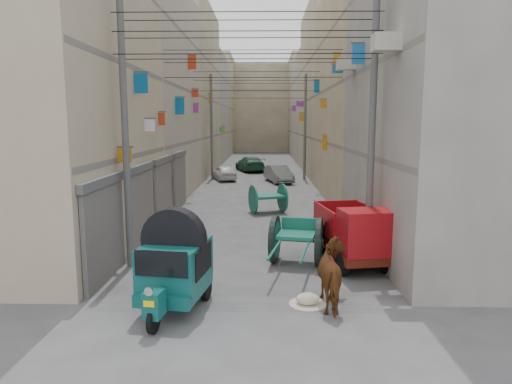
{
  "coord_description": "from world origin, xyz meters",
  "views": [
    {
      "loc": [
        0.48,
        -7.38,
        4.32
      ],
      "look_at": [
        0.23,
        6.5,
        2.22
      ],
      "focal_mm": 32.0,
      "sensor_mm": 36.0,
      "label": 1
    }
  ],
  "objects_px": {
    "tonga_cart": "(297,240)",
    "distant_car_grey": "(279,174)",
    "mini_truck": "(356,238)",
    "distant_car_white": "(224,173)",
    "auto_rickshaw": "(175,264)",
    "distant_car_green": "(250,164)",
    "second_cart": "(268,198)",
    "horse": "(336,275)",
    "feed_sack": "(308,299)"
  },
  "relations": [
    {
      "from": "second_cart",
      "to": "distant_car_grey",
      "type": "xyz_separation_m",
      "value": [
        0.87,
        11.49,
        -0.12
      ]
    },
    {
      "from": "second_cart",
      "to": "distant_car_white",
      "type": "relative_size",
      "value": 0.57
    },
    {
      "from": "auto_rickshaw",
      "to": "distant_car_green",
      "type": "xyz_separation_m",
      "value": [
        0.77,
        30.89,
        -0.41
      ]
    },
    {
      "from": "second_cart",
      "to": "feed_sack",
      "type": "bearing_deg",
      "value": -104.42
    },
    {
      "from": "auto_rickshaw",
      "to": "second_cart",
      "type": "bearing_deg",
      "value": 87.75
    },
    {
      "from": "tonga_cart",
      "to": "second_cart",
      "type": "height_order",
      "value": "tonga_cart"
    },
    {
      "from": "second_cart",
      "to": "distant_car_green",
      "type": "distance_m",
      "value": 19.34
    },
    {
      "from": "second_cart",
      "to": "distant_car_green",
      "type": "relative_size",
      "value": 0.42
    },
    {
      "from": "auto_rickshaw",
      "to": "horse",
      "type": "xyz_separation_m",
      "value": [
        3.78,
        0.18,
        -0.31
      ]
    },
    {
      "from": "feed_sack",
      "to": "distant_car_grey",
      "type": "height_order",
      "value": "distant_car_grey"
    },
    {
      "from": "second_cart",
      "to": "feed_sack",
      "type": "relative_size",
      "value": 3.48
    },
    {
      "from": "second_cart",
      "to": "distant_car_green",
      "type": "xyz_separation_m",
      "value": [
        -1.49,
        19.28,
        -0.08
      ]
    },
    {
      "from": "mini_truck",
      "to": "distant_car_white",
      "type": "relative_size",
      "value": 1.05
    },
    {
      "from": "feed_sack",
      "to": "distant_car_grey",
      "type": "xyz_separation_m",
      "value": [
        -0.01,
        22.83,
        0.48
      ]
    },
    {
      "from": "distant_car_green",
      "to": "auto_rickshaw",
      "type": "bearing_deg",
      "value": 71.84
    },
    {
      "from": "distant_car_grey",
      "to": "mini_truck",
      "type": "bearing_deg",
      "value": -99.88
    },
    {
      "from": "tonga_cart",
      "to": "feed_sack",
      "type": "relative_size",
      "value": 6.15
    },
    {
      "from": "tonga_cart",
      "to": "distant_car_grey",
      "type": "relative_size",
      "value": 0.91
    },
    {
      "from": "distant_car_white",
      "to": "tonga_cart",
      "type": "bearing_deg",
      "value": 83.86
    },
    {
      "from": "tonga_cart",
      "to": "mini_truck",
      "type": "relative_size",
      "value": 0.96
    },
    {
      "from": "auto_rickshaw",
      "to": "tonga_cart",
      "type": "height_order",
      "value": "auto_rickshaw"
    },
    {
      "from": "tonga_cart",
      "to": "distant_car_white",
      "type": "height_order",
      "value": "tonga_cart"
    },
    {
      "from": "feed_sack",
      "to": "second_cart",
      "type": "bearing_deg",
      "value": 94.42
    },
    {
      "from": "second_cart",
      "to": "horse",
      "type": "relative_size",
      "value": 1.07
    },
    {
      "from": "tonga_cart",
      "to": "mini_truck",
      "type": "distance_m",
      "value": 1.81
    },
    {
      "from": "horse",
      "to": "distant_car_grey",
      "type": "xyz_separation_m",
      "value": [
        -0.65,
        22.92,
        -0.15
      ]
    },
    {
      "from": "mini_truck",
      "to": "horse",
      "type": "xyz_separation_m",
      "value": [
        -1.09,
        -3.04,
        -0.14
      ]
    },
    {
      "from": "mini_truck",
      "to": "distant_car_grey",
      "type": "bearing_deg",
      "value": 85.69
    },
    {
      "from": "mini_truck",
      "to": "distant_car_white",
      "type": "distance_m",
      "value": 21.91
    },
    {
      "from": "mini_truck",
      "to": "distant_car_grey",
      "type": "relative_size",
      "value": 0.94
    },
    {
      "from": "tonga_cart",
      "to": "horse",
      "type": "xyz_separation_m",
      "value": [
        0.7,
        -3.31,
        0.0
      ]
    },
    {
      "from": "auto_rickshaw",
      "to": "distant_car_white",
      "type": "bearing_deg",
      "value": 101.08
    },
    {
      "from": "auto_rickshaw",
      "to": "feed_sack",
      "type": "xyz_separation_m",
      "value": [
        3.14,
        0.27,
        -0.94
      ]
    },
    {
      "from": "mini_truck",
      "to": "second_cart",
      "type": "xyz_separation_m",
      "value": [
        -2.61,
        8.4,
        -0.16
      ]
    },
    {
      "from": "auto_rickshaw",
      "to": "distant_car_grey",
      "type": "height_order",
      "value": "auto_rickshaw"
    },
    {
      "from": "mini_truck",
      "to": "auto_rickshaw",
      "type": "bearing_deg",
      "value": -155.87
    },
    {
      "from": "mini_truck",
      "to": "distant_car_green",
      "type": "bearing_deg",
      "value": 89.11
    },
    {
      "from": "distant_car_grey",
      "to": "feed_sack",
      "type": "bearing_deg",
      "value": -104.85
    },
    {
      "from": "second_cart",
      "to": "horse",
      "type": "height_order",
      "value": "horse"
    },
    {
      "from": "second_cart",
      "to": "distant_car_grey",
      "type": "bearing_deg",
      "value": 66.84
    },
    {
      "from": "auto_rickshaw",
      "to": "distant_car_green",
      "type": "relative_size",
      "value": 0.58
    },
    {
      "from": "mini_truck",
      "to": "distant_car_white",
      "type": "xyz_separation_m",
      "value": [
        -5.85,
        21.12,
        -0.33
      ]
    },
    {
      "from": "feed_sack",
      "to": "distant_car_green",
      "type": "xyz_separation_m",
      "value": [
        -2.36,
        30.63,
        0.53
      ]
    },
    {
      "from": "second_cart",
      "to": "distant_car_white",
      "type": "xyz_separation_m",
      "value": [
        -3.24,
        12.72,
        -0.17
      ]
    },
    {
      "from": "second_cart",
      "to": "feed_sack",
      "type": "xyz_separation_m",
      "value": [
        0.88,
        -11.34,
        -0.61
      ]
    },
    {
      "from": "auto_rickshaw",
      "to": "feed_sack",
      "type": "relative_size",
      "value": 4.77
    },
    {
      "from": "distant_car_white",
      "to": "distant_car_grey",
      "type": "distance_m",
      "value": 4.29
    },
    {
      "from": "second_cart",
      "to": "horse",
      "type": "bearing_deg",
      "value": -101.26
    },
    {
      "from": "horse",
      "to": "auto_rickshaw",
      "type": "bearing_deg",
      "value": -0.58
    },
    {
      "from": "mini_truck",
      "to": "distant_car_green",
      "type": "relative_size",
      "value": 0.78
    }
  ]
}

